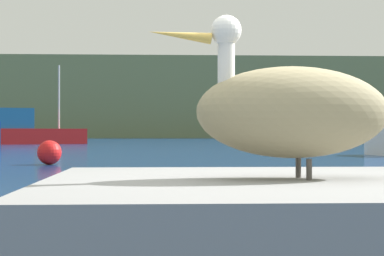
# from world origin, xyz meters

# --- Properties ---
(hillside_backdrop) EXTENTS (140.00, 10.76, 9.89)m
(hillside_backdrop) POSITION_xyz_m (0.00, 79.99, 4.95)
(hillside_backdrop) COLOR #6B7A51
(hillside_backdrop) RESTS_ON ground
(pier_dock) EXTENTS (2.65, 2.35, 0.56)m
(pier_dock) POSITION_xyz_m (0.14, -0.05, 0.28)
(pier_dock) COLOR gray
(pier_dock) RESTS_ON ground
(pelican) EXTENTS (1.32, 0.62, 0.86)m
(pelican) POSITION_xyz_m (0.13, -0.05, 0.92)
(pelican) COLOR gray
(pelican) RESTS_ON pier_dock
(fishing_boat_red) EXTENTS (8.23, 4.83, 5.09)m
(fishing_boat_red) POSITION_xyz_m (-9.52, 38.53, 0.82)
(fishing_boat_red) COLOR red
(fishing_boat_red) RESTS_ON ground
(mooring_buoy) EXTENTS (0.59, 0.59, 0.59)m
(mooring_buoy) POSITION_xyz_m (-3.25, 12.62, 0.30)
(mooring_buoy) COLOR red
(mooring_buoy) RESTS_ON ground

